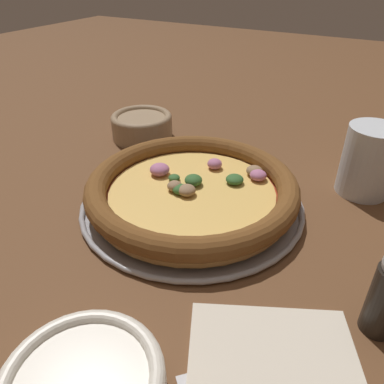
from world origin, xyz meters
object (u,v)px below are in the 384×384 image
at_px(bowl_near, 142,125).
at_px(drinking_cup, 369,161).
at_px(napkin, 273,355).
at_px(fork, 274,357).
at_px(pizza_tray, 192,203).
at_px(pizza, 192,189).

distance_m(bowl_near, drinking_cup, 0.43).
relative_size(napkin, fork, 1.47).
height_order(pizza_tray, drinking_cup, drinking_cup).
bearing_deg(napkin, pizza, -43.92).
bearing_deg(bowl_near, drinking_cup, -179.76).
distance_m(pizza, bowl_near, 0.27).
bearing_deg(fork, bowl_near, 94.28).
bearing_deg(drinking_cup, pizza, 37.85).
xyz_separation_m(pizza_tray, pizza, (-0.00, -0.00, 0.02)).
xyz_separation_m(pizza, drinking_cup, (-0.22, -0.17, 0.03)).
bearing_deg(pizza, drinking_cup, -142.15).
relative_size(bowl_near, drinking_cup, 1.12).
bearing_deg(bowl_near, fork, 139.11).
height_order(drinking_cup, napkin, drinking_cup).
distance_m(pizza, drinking_cup, 0.28).
xyz_separation_m(pizza, napkin, (-0.19, 0.18, -0.03)).
height_order(pizza, napkin, pizza).
xyz_separation_m(drinking_cup, napkin, (0.03, 0.35, -0.05)).
height_order(pizza, bowl_near, same).
bearing_deg(fork, napkin, 146.59).
bearing_deg(drinking_cup, pizza_tray, 37.94).
distance_m(pizza, napkin, 0.27).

